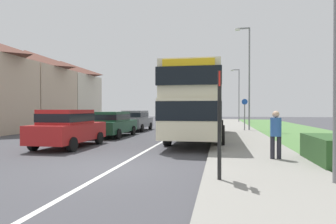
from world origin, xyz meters
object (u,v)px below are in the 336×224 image
Objects in this scene: parked_car_grey at (136,120)px; cycle_route_sign at (245,113)px; pedestrian_at_stop at (276,132)px; street_lamp_near at (331,12)px; parked_car_red at (68,127)px; parked_car_dark_green at (112,123)px; double_decker_bus at (199,102)px; street_lamp_mid at (248,72)px; bus_stop_sign at (219,117)px; street_lamp_far at (238,92)px.

parked_car_grey is 1.73× the size of cycle_route_sign.
pedestrian_at_stop is 4.12m from street_lamp_near.
parked_car_red reaches higher than parked_car_dark_green.
parked_car_dark_green is at bearing 173.49° from double_decker_bus.
cycle_route_sign is 0.31× the size of street_lamp_mid.
parked_car_grey reaches higher than parked_car_dark_green.
bus_stop_sign is 31.61m from street_lamp_far.
street_lamp_far is (-0.08, 31.28, 0.16)m from street_lamp_near.
double_decker_bus is at bearing -46.70° from parked_car_grey.
parked_car_grey is at bearing -174.60° from street_lamp_mid.
street_lamp_mid reaches higher than pedestrian_at_stop.
double_decker_bus is at bearing -116.54° from street_lamp_mid.
parked_car_dark_green is at bearing -112.89° from street_lamp_far.
bus_stop_sign is at bearing -37.87° from parked_car_red.
parked_car_dark_green is 1.77× the size of bus_stop_sign.
cycle_route_sign is (1.86, 15.96, -0.11)m from bus_stop_sign.
street_lamp_far is at bearing 80.92° from double_decker_bus.
street_lamp_mid is (8.86, 11.09, 3.66)m from parked_car_red.
parked_car_red is 0.61× the size of street_lamp_far.
pedestrian_at_stop is at bearing -40.73° from parked_car_dark_green.
street_lamp_far is at bearing 85.83° from bus_stop_sign.
street_lamp_mid is (2.13, 16.32, 3.05)m from bus_stop_sign.
parked_car_grey is 2.61× the size of pedestrian_at_stop.
cycle_route_sign reaches higher than parked_car_dark_green.
double_decker_bus is 1.68× the size of street_lamp_near.
street_lamp_near is (0.59, -2.91, 2.86)m from pedestrian_at_stop.
parked_car_dark_green is at bearing 139.27° from pedestrian_at_stop.
parked_car_red reaches higher than pedestrian_at_stop.
bus_stop_sign reaches higher than parked_car_dark_green.
parked_car_grey is (-5.47, 5.81, -1.25)m from double_decker_bus.
bus_stop_sign reaches higher than pedestrian_at_stop.
double_decker_bus is 5.62m from parked_car_dark_green.
bus_stop_sign is (6.66, -15.49, 0.65)m from parked_car_grey.
street_lamp_far reaches higher than parked_car_dark_green.
double_decker_bus is at bearing -99.08° from street_lamp_far.
parked_car_red is at bearing 150.84° from street_lamp_near.
bus_stop_sign is at bearing -97.45° from street_lamp_mid.
bus_stop_sign reaches higher than parked_car_red.
street_lamp_near is at bearing -89.15° from street_lamp_mid.
pedestrian_at_stop is at bearing -14.28° from parked_car_red.
parked_car_grey is at bearing 133.30° from double_decker_bus.
bus_stop_sign is 16.07m from cycle_route_sign.
cycle_route_sign reaches higher than parked_car_red.
street_lamp_far is at bearing 71.01° from parked_car_red.
street_lamp_near is 0.82× the size of street_lamp_mid.
cycle_route_sign is 0.38× the size of street_lamp_near.
street_lamp_far is (8.92, 21.13, 3.12)m from parked_car_dark_green.
double_decker_bus is at bearing 114.13° from pedestrian_at_stop.
parked_car_grey is (-0.03, 5.19, 0.02)m from parked_car_dark_green.
parked_car_dark_green is 11.09m from pedestrian_at_stop.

